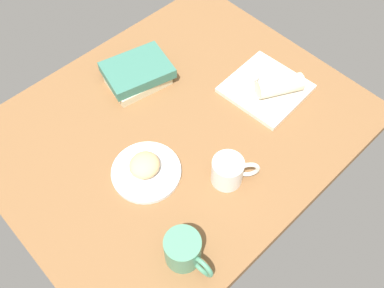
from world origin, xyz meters
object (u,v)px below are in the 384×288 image
Objects in this scene: second_mug at (229,171)px; scone_pastry at (145,165)px; sauce_cup at (252,78)px; square_plate at (266,88)px; coffee_mug at (184,250)px; book_stack at (138,74)px; round_plate at (146,172)px; breakfast_wrap at (280,86)px.

scone_pastry is at bearing 130.81° from second_mug.
second_mug is (-31.49, -19.47, 1.41)cm from sauce_cup.
square_plate is (48.50, -3.45, -2.92)cm from scone_pastry.
coffee_mug reaches higher than scone_pastry.
sauce_cup is 62.38cm from coffee_mug.
sauce_cup is 0.19× the size of book_stack.
book_stack is at bearing 53.83° from scone_pastry.
scone_pastry is 46.93cm from sauce_cup.
scone_pastry reaches higher than round_plate.
breakfast_wrap is 35.89cm from second_mug.
round_plate is at bearing 176.53° from square_plate.
book_stack is 1.68× the size of coffee_mug.
coffee_mug is (-9.03, -25.94, 1.18)cm from scone_pastry.
coffee_mug is (-57.53, -22.49, 4.10)cm from square_plate.
scone_pastry is 50.34cm from breakfast_wrap.
breakfast_wrap is at bearing -72.51° from sauce_cup.
coffee_mug is at bearing -118.74° from book_stack.
second_mug is at bearing 18.32° from coffee_mug.
round_plate is 3.06cm from scone_pastry.
scone_pastry is 0.61× the size of breakfast_wrap.
coffee_mug is at bearing -109.31° from round_plate.
round_plate is at bearing 70.69° from coffee_mug.
scone_pastry is (0.12, 0.50, 3.02)cm from round_plate.
coffee_mug is at bearing -161.68° from second_mug.
round_plate is at bearing 109.48° from breakfast_wrap.
scone_pastry is 0.75× the size of second_mug.
book_stack reaches higher than square_plate.
coffee_mug is 1.20× the size of second_mug.
sauce_cup is at bearing 1.98° from scone_pastry.
book_stack is (-26.13, 26.79, 0.37)cm from sauce_cup.
coffee_mug is (-55.93, -27.56, 1.84)cm from sauce_cup.
scone_pastry is 27.49cm from coffee_mug.
sauce_cup is 0.38× the size of second_mug.
scone_pastry is 0.37× the size of book_stack.
coffee_mug reaches higher than sauce_cup.
book_stack is at bearing 83.39° from second_mug.
square_plate is at bearing -4.06° from scone_pastry.
round_plate is at bearing -125.85° from book_stack.
second_mug is (24.44, 8.09, -0.43)cm from coffee_mug.
breakfast_wrap is at bearing -72.51° from square_plate.
book_stack reaches higher than round_plate.
sauce_cup is at bearing 2.58° from round_plate.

